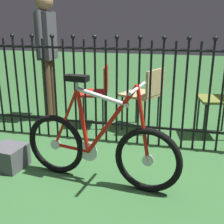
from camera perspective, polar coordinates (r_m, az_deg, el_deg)
The scene contains 8 objects.
ground_plane at distance 2.76m, azimuth -0.44°, elevation -12.53°, with size 20.00×20.00×0.00m, color #316031.
iron_fence at distance 3.27m, azimuth 1.87°, elevation 4.69°, with size 3.82×0.07×1.30m.
bicycle at distance 2.54m, azimuth -2.63°, elevation -6.92°, with size 1.44×0.40×0.95m.
chair_red at distance 3.84m, azimuth -2.79°, elevation 4.46°, with size 0.44×0.44×0.82m.
chair_tan at distance 3.69m, azimuth 6.70°, elevation 3.94°, with size 0.56×0.56×0.81m.
chair_olive at distance 3.73m, azimuth 21.05°, elevation 3.15°, with size 0.47×0.47×0.84m.
person_visitor at distance 4.11m, azimuth -12.66°, elevation 12.54°, with size 0.24×0.48×1.73m.
display_crate at distance 3.03m, azimuth -19.56°, elevation -8.31°, with size 0.29×0.29×0.22m, color #4C4C51.
Camera 1 is at (0.57, -2.31, 1.39)m, focal length 46.49 mm.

